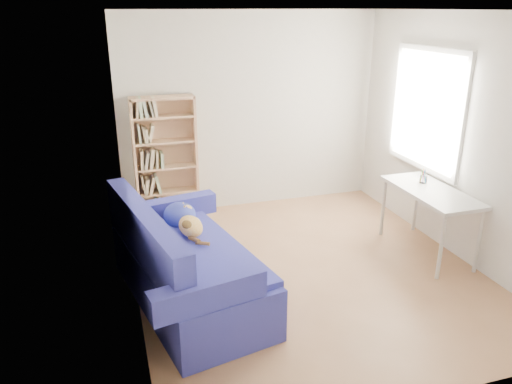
% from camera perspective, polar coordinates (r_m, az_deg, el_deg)
% --- Properties ---
extents(ground, '(4.00, 4.00, 0.00)m').
position_cam_1_polar(ground, '(5.41, 5.60, -8.73)').
color(ground, '#966644').
rests_on(ground, ground).
extents(room_shell, '(3.54, 4.04, 2.62)m').
position_cam_1_polar(room_shell, '(4.90, 7.18, 8.59)').
color(room_shell, silver).
rests_on(room_shell, ground).
extents(sofa, '(1.31, 2.14, 0.97)m').
position_cam_1_polar(sofa, '(4.74, -8.22, -8.34)').
color(sofa, navy).
rests_on(sofa, ground).
extents(bookshelf, '(0.80, 0.25, 1.60)m').
position_cam_1_polar(bookshelf, '(6.52, -10.26, 3.25)').
color(bookshelf, tan).
rests_on(bookshelf, ground).
extents(desk, '(0.56, 1.21, 0.75)m').
position_cam_1_polar(desk, '(5.79, 19.34, -0.48)').
color(desk, silver).
rests_on(desk, ground).
extents(pen_cup, '(0.09, 0.09, 0.16)m').
position_cam_1_polar(pen_cup, '(5.96, 18.59, 1.56)').
color(pen_cup, white).
rests_on(pen_cup, desk).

